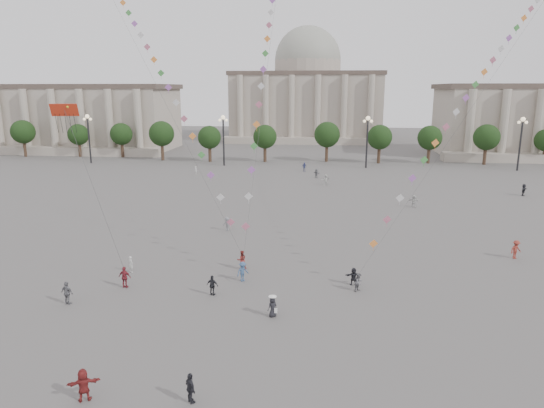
# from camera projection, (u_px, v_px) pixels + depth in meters

# --- Properties ---
(ground) EXTENTS (360.00, 360.00, 0.00)m
(ground) POSITION_uv_depth(u_px,v_px,m) (226.00, 319.00, 34.65)
(ground) COLOR #585552
(ground) RESTS_ON ground
(hall_west) EXTENTS (84.00, 26.22, 17.20)m
(hall_west) POSITION_uv_depth(u_px,v_px,m) (25.00, 117.00, 131.67)
(hall_west) COLOR #A99F8E
(hall_west) RESTS_ON ground
(hall_central) EXTENTS (48.30, 34.30, 35.50)m
(hall_central) POSITION_uv_depth(u_px,v_px,m) (307.00, 94.00, 156.25)
(hall_central) COLOR #A99F8E
(hall_central) RESTS_ON ground
(tree_row) EXTENTS (137.12, 5.12, 8.00)m
(tree_row) POSITION_uv_depth(u_px,v_px,m) (297.00, 137.00, 108.79)
(tree_row) COLOR #35271A
(tree_row) RESTS_ON ground
(lamp_post_far_west) EXTENTS (2.00, 0.90, 10.65)m
(lamp_post_far_west) POSITION_uv_depth(u_px,v_px,m) (88.00, 130.00, 105.54)
(lamp_post_far_west) COLOR #262628
(lamp_post_far_west) RESTS_ON ground
(lamp_post_mid_west) EXTENTS (2.00, 0.90, 10.65)m
(lamp_post_mid_west) POSITION_uv_depth(u_px,v_px,m) (223.00, 131.00, 102.25)
(lamp_post_mid_west) COLOR #262628
(lamp_post_mid_west) RESTS_ON ground
(lamp_post_mid_east) EXTENTS (2.00, 0.90, 10.65)m
(lamp_post_mid_east) POSITION_uv_depth(u_px,v_px,m) (367.00, 132.00, 98.96)
(lamp_post_mid_east) COLOR #262628
(lamp_post_mid_east) RESTS_ON ground
(lamp_post_far_east) EXTENTS (2.00, 0.90, 10.65)m
(lamp_post_far_east) POSITION_uv_depth(u_px,v_px,m) (521.00, 134.00, 95.67)
(lamp_post_far_east) COLOR #262628
(lamp_post_far_east) RESTS_ON ground
(person_crowd_0) EXTENTS (1.15, 0.77, 1.81)m
(person_crowd_0) POSITION_uv_depth(u_px,v_px,m) (304.00, 167.00, 96.24)
(person_crowd_0) COLOR #38427E
(person_crowd_0) RESTS_ON ground
(person_crowd_3) EXTENTS (1.44, 0.61, 1.51)m
(person_crowd_3) POSITION_uv_depth(u_px,v_px,m) (354.00, 276.00, 40.48)
(person_crowd_3) COLOR black
(person_crowd_3) RESTS_ON ground
(person_crowd_4) EXTENTS (1.61, 1.52, 1.81)m
(person_crowd_4) POSITION_uv_depth(u_px,v_px,m) (326.00, 180.00, 82.57)
(person_crowd_4) COLOR silver
(person_crowd_4) RESTS_ON ground
(person_crowd_6) EXTENTS (1.22, 1.02, 1.63)m
(person_crowd_6) POSITION_uv_depth(u_px,v_px,m) (227.00, 224.00, 56.01)
(person_crowd_6) COLOR slate
(person_crowd_6) RESTS_ON ground
(person_crowd_7) EXTENTS (1.64, 0.67, 1.72)m
(person_crowd_7) POSITION_uv_depth(u_px,v_px,m) (414.00, 201.00, 67.17)
(person_crowd_7) COLOR silver
(person_crowd_7) RESTS_ON ground
(person_crowd_8) EXTENTS (1.37, 1.16, 1.84)m
(person_crowd_8) POSITION_uv_depth(u_px,v_px,m) (516.00, 250.00, 46.73)
(person_crowd_8) COLOR maroon
(person_crowd_8) RESTS_ON ground
(person_crowd_9) EXTENTS (1.42, 1.68, 1.82)m
(person_crowd_9) POSITION_uv_depth(u_px,v_px,m) (524.00, 190.00, 74.36)
(person_crowd_9) COLOR black
(person_crowd_9) RESTS_ON ground
(person_crowd_10) EXTENTS (0.66, 0.66, 1.55)m
(person_crowd_10) POSITION_uv_depth(u_px,v_px,m) (196.00, 170.00, 93.09)
(person_crowd_10) COLOR white
(person_crowd_10) RESTS_ON ground
(person_crowd_12) EXTENTS (1.49, 1.43, 1.69)m
(person_crowd_12) POSITION_uv_depth(u_px,v_px,m) (316.00, 173.00, 89.19)
(person_crowd_12) COLOR slate
(person_crowd_12) RESTS_ON ground
(person_crowd_13) EXTENTS (0.65, 0.63, 1.50)m
(person_crowd_13) POSITION_uv_depth(u_px,v_px,m) (131.00, 264.00, 43.33)
(person_crowd_13) COLOR silver
(person_crowd_13) RESTS_ON ground
(tourist_0) EXTENTS (1.11, 0.56, 1.83)m
(tourist_0) POSITION_uv_depth(u_px,v_px,m) (125.00, 277.00, 39.89)
(tourist_0) COLOR maroon
(tourist_0) RESTS_ON ground
(tourist_1) EXTENTS (0.96, 1.02, 1.69)m
(tourist_1) POSITION_uv_depth(u_px,v_px,m) (191.00, 388.00, 25.20)
(tourist_1) COLOR #222328
(tourist_1) RESTS_ON ground
(tourist_2) EXTENTS (1.76, 1.19, 1.82)m
(tourist_2) POSITION_uv_depth(u_px,v_px,m) (84.00, 385.00, 25.38)
(tourist_2) COLOR maroon
(tourist_2) RESTS_ON ground
(tourist_3) EXTENTS (1.15, 0.72, 1.82)m
(tourist_3) POSITION_uv_depth(u_px,v_px,m) (67.00, 293.00, 36.81)
(tourist_3) COLOR slate
(tourist_3) RESTS_ON ground
(tourist_4) EXTENTS (1.04, 0.62, 1.66)m
(tourist_4) POSITION_uv_depth(u_px,v_px,m) (212.00, 285.00, 38.42)
(tourist_4) COLOR black
(tourist_4) RESTS_ON ground
(kite_flyer_0) EXTENTS (1.05, 0.95, 1.76)m
(kite_flyer_0) POSITION_uv_depth(u_px,v_px,m) (242.00, 260.00, 44.02)
(kite_flyer_0) COLOR maroon
(kite_flyer_0) RESTS_ON ground
(kite_flyer_1) EXTENTS (1.25, 1.25, 1.74)m
(kite_flyer_1) POSITION_uv_depth(u_px,v_px,m) (243.00, 271.00, 41.25)
(kite_flyer_1) COLOR #37547B
(kite_flyer_1) RESTS_ON ground
(kite_flyer_2) EXTENTS (0.91, 0.93, 1.51)m
(kite_flyer_2) POSITION_uv_depth(u_px,v_px,m) (359.00, 282.00, 39.25)
(kite_flyer_2) COLOR slate
(kite_flyer_2) RESTS_ON ground
(hat_person) EXTENTS (0.87, 0.84, 1.69)m
(hat_person) POSITION_uv_depth(u_px,v_px,m) (273.00, 306.00, 34.80)
(hat_person) COLOR black
(hat_person) RESTS_ON ground
(dragon_kite) EXTENTS (3.74, 1.70, 13.97)m
(dragon_kite) POSITION_uv_depth(u_px,v_px,m) (66.00, 119.00, 39.84)
(dragon_kite) COLOR #B82A13
(dragon_kite) RESTS_ON ground
(kite_train_west) EXTENTS (34.04, 38.67, 67.77)m
(kite_train_west) POSITION_uv_depth(u_px,v_px,m) (126.00, 14.00, 60.26)
(kite_train_west) COLOR #3F3F3F
(kite_train_west) RESTS_ON ground
(kite_train_east) EXTENTS (30.18, 36.83, 59.31)m
(kite_train_east) POSITION_uv_depth(u_px,v_px,m) (504.00, 49.00, 52.04)
(kite_train_east) COLOR #3F3F3F
(kite_train_east) RESTS_ON ground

